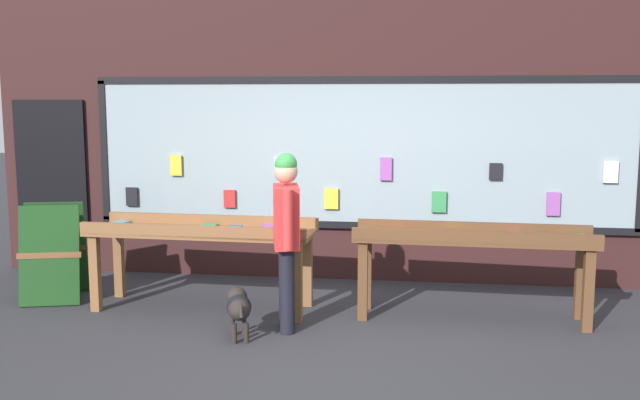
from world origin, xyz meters
name	(u,v)px	position (x,y,z in m)	size (l,w,h in m)	color
ground_plane	(321,346)	(0.00, 0.00, 0.00)	(40.00, 40.00, 0.00)	#2D2D33
shopfront_facade	(346,125)	(-0.03, 2.39, 1.81)	(8.49, 0.29, 3.68)	#331919
display_table_left	(202,238)	(-1.33, 0.94, 0.73)	(2.28, 0.77, 0.91)	brown
display_table_right	(473,246)	(1.34, 0.94, 0.72)	(2.28, 0.63, 0.91)	brown
person_browsing	(286,229)	(-0.37, 0.36, 0.95)	(0.31, 0.64, 1.64)	black
small_dog	(239,306)	(-0.75, 0.11, 0.29)	(0.32, 0.54, 0.42)	black
sandwich_board_sign	(54,252)	(-2.99, 1.05, 0.52)	(0.73, 0.73, 1.02)	#193F19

